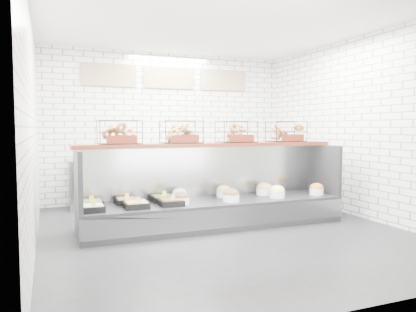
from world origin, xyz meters
name	(u,v)px	position (x,y,z in m)	size (l,w,h in m)	color
ground	(223,231)	(0.00, 0.00, 0.00)	(5.50, 5.50, 0.00)	black
room_shell	(208,91)	(0.00, 0.60, 2.06)	(5.02, 5.51, 3.01)	white
display_case	(213,204)	(-0.02, 0.34, 0.33)	(4.00, 0.90, 1.20)	black
bagel_shelf	(209,135)	(0.00, 0.52, 1.38)	(4.10, 0.50, 0.40)	#471B0F
prep_counter	(174,179)	(-0.01, 2.43, 0.47)	(4.00, 0.60, 1.20)	#93969B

